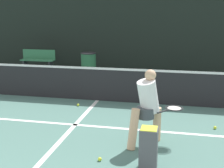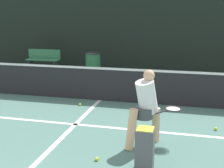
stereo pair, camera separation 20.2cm
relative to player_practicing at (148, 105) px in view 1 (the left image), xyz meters
The scene contains 13 objects.
court_service_line 1.95m from the player_practicing, 158.26° to the left, with size 8.25×0.10×0.01m, color white.
court_center_mark 1.85m from the player_practicing, behind, with size 0.10×4.77×0.01m, color white.
net 3.12m from the player_practicing, 122.35° to the left, with size 11.09×0.09×1.07m.
fence_back 7.90m from the player_practicing, 102.25° to the left, with size 24.00×0.06×3.49m.
player_practicing is the anchor object (origin of this frame).
tennis_ball_scattered_0 1.34m from the player_practicing, 129.23° to the right, with size 0.07×0.07×0.07m, color #D1E033.
tennis_ball_scattered_3 1.88m from the player_practicing, 38.01° to the left, with size 0.07×0.07×0.07m, color #D1E033.
tennis_ball_scattered_4 2.95m from the player_practicing, 135.44° to the left, with size 0.07×0.07×0.07m, color #D1E033.
ball_hopper 1.07m from the player_practicing, 82.83° to the right, with size 0.28×0.28×0.71m.
courtside_bench 8.31m from the player_practicing, 129.13° to the left, with size 1.44×0.41×0.86m.
trash_bin 6.82m from the player_practicing, 115.69° to the left, with size 0.61×0.61×0.85m.
parked_car 11.45m from the player_practicing, 84.85° to the left, with size 1.66×4.07×1.32m.
building_far 21.49m from the player_practicing, 94.47° to the left, with size 36.00×2.40×6.17m, color #B2ADA3.
Camera 1 is at (2.18, -1.73, 2.51)m, focal length 50.00 mm.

